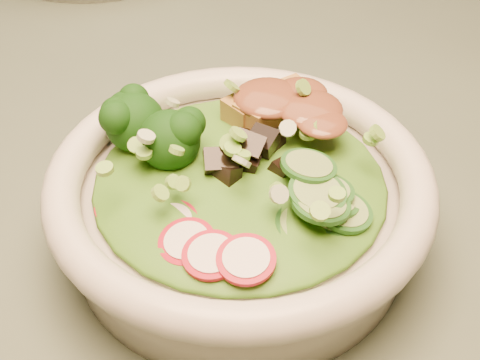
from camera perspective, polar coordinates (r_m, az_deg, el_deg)
The scene contains 10 objects.
dining_table at distance 0.70m, azimuth -12.08°, elevation -0.44°, with size 1.20×0.80×0.75m.
salad_bowl at distance 0.45m, azimuth 0.00°, elevation -1.84°, with size 0.25×0.25×0.07m.
lettuce_bed at distance 0.43m, azimuth 0.00°, elevation 0.10°, with size 0.19×0.19×0.02m, color #2B5E13.
broccoli_florets at distance 0.45m, azimuth -6.72°, elevation 3.78°, with size 0.08×0.07×0.04m, color black, non-canonical shape.
radish_slices at distance 0.39m, azimuth -4.14°, elevation -4.90°, with size 0.10×0.04×0.02m, color maroon, non-canonical shape.
cucumber_slices at distance 0.41m, azimuth 7.47°, elevation -1.62°, with size 0.07×0.07×0.03m, color #82A85D, non-canonical shape.
mushroom_heap at distance 0.43m, azimuth 0.74°, elevation 2.25°, with size 0.07×0.07×0.04m, color black, non-canonical shape.
tofu_cubes at distance 0.47m, azimuth 3.75°, elevation 5.23°, with size 0.08×0.06×0.03m, color #AA7338, non-canonical shape.
peanut_sauce at distance 0.46m, azimuth 3.82°, elevation 6.46°, with size 0.07×0.05×0.02m, color brown.
scallion_garnish at distance 0.42m, azimuth 0.00°, elevation 2.39°, with size 0.18×0.18×0.02m, color #77B23F, non-canonical shape.
Camera 1 is at (0.42, -0.34, 1.09)m, focal length 50.00 mm.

